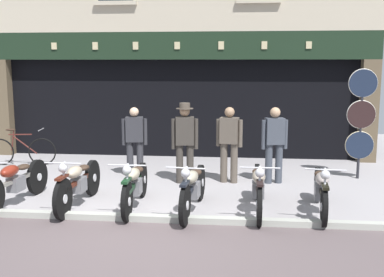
{
  "coord_description": "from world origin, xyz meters",
  "views": [
    {
      "loc": [
        1.6,
        -6.97,
        2.52
      ],
      "look_at": [
        0.62,
        2.58,
        0.95
      ],
      "focal_mm": 43.45,
      "sensor_mm": 36.0,
      "label": 1
    }
  ],
  "objects": [
    {
      "name": "ground",
      "position": [
        0.0,
        -0.98,
        -0.04
      ],
      "size": [
        22.16,
        22.0,
        0.18
      ],
      "color": "#979294"
    },
    {
      "name": "shop_facade",
      "position": [
        0.0,
        7.01,
        1.71
      ],
      "size": [
        10.46,
        4.42,
        6.31
      ],
      "color": "black",
      "rests_on": "ground"
    },
    {
      "name": "motorcycle_far_left",
      "position": [
        -2.35,
        0.69,
        0.43
      ],
      "size": [
        0.62,
        2.12,
        0.93
      ],
      "rotation": [
        0.0,
        0.0,
        3.05
      ],
      "color": "black",
      "rests_on": "ground"
    },
    {
      "name": "motorcycle_left",
      "position": [
        -1.21,
        0.73,
        0.44
      ],
      "size": [
        0.62,
        2.1,
        0.94
      ],
      "rotation": [
        0.0,
        0.0,
        3.12
      ],
      "color": "black",
      "rests_on": "ground"
    },
    {
      "name": "motorcycle_center_left",
      "position": [
        -0.19,
        0.74,
        0.43
      ],
      "size": [
        0.62,
        2.06,
        0.92
      ],
      "rotation": [
        0.0,
        0.0,
        3.17
      ],
      "color": "black",
      "rests_on": "ground"
    },
    {
      "name": "motorcycle_center",
      "position": [
        0.84,
        0.62,
        0.43
      ],
      "size": [
        0.62,
        2.08,
        0.92
      ],
      "rotation": [
        0.0,
        0.0,
        3.06
      ],
      "color": "black",
      "rests_on": "ground"
    },
    {
      "name": "motorcycle_center_right",
      "position": [
        1.94,
        0.75,
        0.43
      ],
      "size": [
        0.62,
        2.11,
        0.92
      ],
      "rotation": [
        0.0,
        0.0,
        3.13
      ],
      "color": "black",
      "rests_on": "ground"
    },
    {
      "name": "motorcycle_right",
      "position": [
        2.99,
        0.78,
        0.42
      ],
      "size": [
        0.62,
        2.02,
        0.91
      ],
      "rotation": [
        0.0,
        0.0,
        3.05
      ],
      "color": "black",
      "rests_on": "ground"
    },
    {
      "name": "salesman_left",
      "position": [
        -0.7,
        2.97,
        0.86
      ],
      "size": [
        0.55,
        0.28,
        1.55
      ],
      "rotation": [
        0.0,
        0.0,
        3.3
      ],
      "color": "#2D2D33",
      "rests_on": "ground"
    },
    {
      "name": "shopkeeper_center",
      "position": [
        0.47,
        2.54,
        0.95
      ],
      "size": [
        0.56,
        0.36,
        1.7
      ],
      "rotation": [
        0.0,
        0.0,
        3.27
      ],
      "color": "#38332D",
      "rests_on": "ground"
    },
    {
      "name": "salesman_right",
      "position": [
        1.39,
        2.67,
        0.89
      ],
      "size": [
        0.55,
        0.28,
        1.61
      ],
      "rotation": [
        0.0,
        0.0,
        2.96
      ],
      "color": "brown",
      "rests_on": "ground"
    },
    {
      "name": "assistant_far_right",
      "position": [
        2.34,
        2.72,
        0.89
      ],
      "size": [
        0.55,
        0.3,
        1.61
      ],
      "rotation": [
        0.0,
        0.0,
        3.37
      ],
      "color": "#3D424C",
      "rests_on": "ground"
    },
    {
      "name": "tyre_sign_pole",
      "position": [
        4.21,
        3.29,
        1.39
      ],
      "size": [
        0.62,
        0.06,
        2.4
      ],
      "color": "#232328",
      "rests_on": "ground"
    },
    {
      "name": "advert_board_near",
      "position": [
        -1.96,
        5.4,
        1.66
      ],
      "size": [
        0.77,
        0.03,
        1.09
      ],
      "color": "silver"
    },
    {
      "name": "leaning_bicycle",
      "position": [
        -3.8,
        3.87,
        0.37
      ],
      "size": [
        1.7,
        0.5,
        0.93
      ],
      "rotation": [
        0.0,
        0.0,
        -1.41
      ],
      "color": "black",
      "rests_on": "ground"
    }
  ]
}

